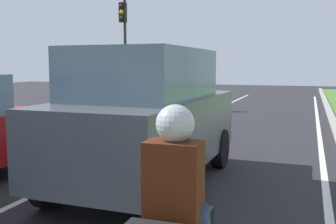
% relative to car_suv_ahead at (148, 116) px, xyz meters
% --- Properties ---
extents(ground_plane, '(60.00, 60.00, 0.00)m').
position_rel_car_suv_ahead_xyz_m(ground_plane, '(-0.76, 5.29, -1.17)').
color(ground_plane, '#262628').
extents(lane_line_center, '(0.12, 32.00, 0.01)m').
position_rel_car_suv_ahead_xyz_m(lane_line_center, '(-1.46, 5.29, -1.16)').
color(lane_line_center, silver).
rests_on(lane_line_center, ground).
extents(lane_line_right_edge, '(0.12, 32.00, 0.01)m').
position_rel_car_suv_ahead_xyz_m(lane_line_right_edge, '(2.84, 5.29, -1.16)').
color(lane_line_right_edge, silver).
rests_on(lane_line_right_edge, ground).
extents(car_suv_ahead, '(2.02, 4.52, 2.28)m').
position_rel_car_suv_ahead_xyz_m(car_suv_ahead, '(0.00, 0.00, 0.00)').
color(car_suv_ahead, '#474C51').
rests_on(car_suv_ahead, ground).
extents(car_hatchback_far, '(1.75, 3.71, 1.78)m').
position_rel_car_suv_ahead_xyz_m(car_hatchback_far, '(-3.23, 5.72, -0.28)').
color(car_hatchback_far, silver).
rests_on(car_hatchback_far, ground).
extents(rider_person, '(0.51, 0.41, 1.16)m').
position_rel_car_suv_ahead_xyz_m(rider_person, '(1.64, -3.42, 0.02)').
color(rider_person, '#4C1E0C').
rests_on(rider_person, ground).
extents(traffic_light_overhead_left, '(0.32, 0.50, 5.30)m').
position_rel_car_suv_ahead_xyz_m(traffic_light_overhead_left, '(-5.86, 11.17, 2.35)').
color(traffic_light_overhead_left, '#2D2D2D').
rests_on(traffic_light_overhead_left, ground).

